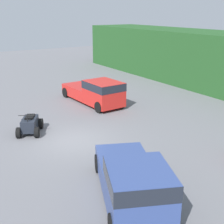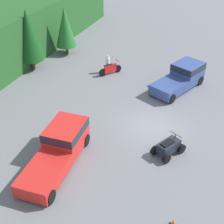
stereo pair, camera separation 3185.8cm
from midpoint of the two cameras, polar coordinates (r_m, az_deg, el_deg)
The scene contains 4 objects.
ground_plane at distance 11.07m, azimuth 49.42°, elevation -53.11°, with size 80.00×80.00×0.00m, color slate.
pickup_truck_red at distance 13.29m, azimuth 30.05°, elevation -26.11°, with size 5.96×2.45×1.88m.
pickup_truck_second at distance 12.58m, azimuth 100.66°, elevation -50.68°, with size 5.48×3.83×1.88m.
quad_atv at distance 9.91m, azimuth 25.67°, elevation -54.35°, with size 2.30×1.98×1.24m.
Camera 1 is at (14.07, -6.23, 6.60)m, focal length 50.00 mm.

